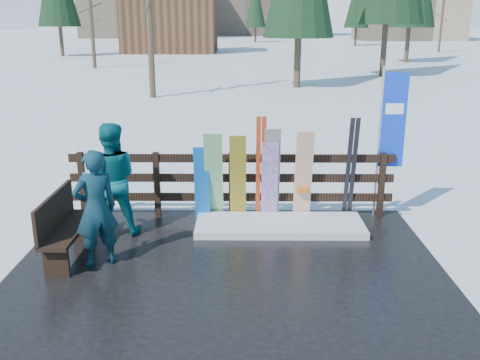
{
  "coord_description": "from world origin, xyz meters",
  "views": [
    {
      "loc": [
        0.22,
        -6.67,
        3.39
      ],
      "look_at": [
        0.16,
        1.0,
        1.1
      ],
      "focal_mm": 40.0,
      "sensor_mm": 36.0,
      "label": 1
    }
  ],
  "objects_px": {
    "snowboard_4": "(272,175)",
    "snowboard_2": "(238,178)",
    "snowboard_5": "(303,176)",
    "person_back": "(111,180)",
    "bench": "(63,225)",
    "person_front": "(96,209)",
    "rental_flag": "(390,126)",
    "snowboard_1": "(214,177)",
    "snowboard_3": "(270,182)",
    "snowboard_0": "(202,184)"
  },
  "relations": [
    {
      "from": "person_front",
      "to": "person_back",
      "type": "distance_m",
      "value": 1.15
    },
    {
      "from": "rental_flag",
      "to": "snowboard_4",
      "type": "bearing_deg",
      "value": -172.29
    },
    {
      "from": "person_front",
      "to": "rental_flag",
      "type": "bearing_deg",
      "value": 171.74
    },
    {
      "from": "snowboard_4",
      "to": "person_back",
      "type": "xyz_separation_m",
      "value": [
        -2.57,
        -0.61,
        0.09
      ]
    },
    {
      "from": "snowboard_4",
      "to": "snowboard_5",
      "type": "relative_size",
      "value": 1.01
    },
    {
      "from": "snowboard_3",
      "to": "snowboard_4",
      "type": "bearing_deg",
      "value": 0.0
    },
    {
      "from": "snowboard_1",
      "to": "person_front",
      "type": "relative_size",
      "value": 0.97
    },
    {
      "from": "snowboard_2",
      "to": "snowboard_5",
      "type": "xyz_separation_m",
      "value": [
        1.1,
        0.0,
        0.04
      ]
    },
    {
      "from": "person_front",
      "to": "person_back",
      "type": "height_order",
      "value": "person_back"
    },
    {
      "from": "snowboard_5",
      "to": "person_back",
      "type": "height_order",
      "value": "person_back"
    },
    {
      "from": "bench",
      "to": "snowboard_0",
      "type": "distance_m",
      "value": 2.43
    },
    {
      "from": "snowboard_4",
      "to": "bench",
      "type": "bearing_deg",
      "value": -153.19
    },
    {
      "from": "snowboard_1",
      "to": "rental_flag",
      "type": "bearing_deg",
      "value": 5.19
    },
    {
      "from": "snowboard_5",
      "to": "rental_flag",
      "type": "xyz_separation_m",
      "value": [
        1.46,
        0.27,
        0.81
      ]
    },
    {
      "from": "snowboard_1",
      "to": "snowboard_3",
      "type": "distance_m",
      "value": 0.95
    },
    {
      "from": "snowboard_4",
      "to": "snowboard_5",
      "type": "height_order",
      "value": "snowboard_4"
    },
    {
      "from": "bench",
      "to": "snowboard_1",
      "type": "relative_size",
      "value": 0.93
    },
    {
      "from": "snowboard_0",
      "to": "person_back",
      "type": "relative_size",
      "value": 0.73
    },
    {
      "from": "snowboard_3",
      "to": "rental_flag",
      "type": "height_order",
      "value": "rental_flag"
    },
    {
      "from": "snowboard_1",
      "to": "snowboard_5",
      "type": "height_order",
      "value": "snowboard_5"
    },
    {
      "from": "bench",
      "to": "rental_flag",
      "type": "xyz_separation_m",
      "value": [
        5.04,
        1.81,
        1.09
      ]
    },
    {
      "from": "snowboard_3",
      "to": "rental_flag",
      "type": "xyz_separation_m",
      "value": [
        2.03,
        0.27,
        0.91
      ]
    },
    {
      "from": "snowboard_5",
      "to": "person_back",
      "type": "xyz_separation_m",
      "value": [
        -3.1,
        -0.61,
        0.11
      ]
    },
    {
      "from": "snowboard_5",
      "to": "person_back",
      "type": "bearing_deg",
      "value": -168.9
    },
    {
      "from": "snowboard_3",
      "to": "snowboard_5",
      "type": "relative_size",
      "value": 0.87
    },
    {
      "from": "snowboard_3",
      "to": "snowboard_2",
      "type": "bearing_deg",
      "value": 180.0
    },
    {
      "from": "bench",
      "to": "person_front",
      "type": "distance_m",
      "value": 0.67
    },
    {
      "from": "snowboard_2",
      "to": "snowboard_4",
      "type": "xyz_separation_m",
      "value": [
        0.57,
        0.0,
        0.05
      ]
    },
    {
      "from": "snowboard_2",
      "to": "snowboard_5",
      "type": "bearing_deg",
      "value": 0.0
    },
    {
      "from": "snowboard_4",
      "to": "person_front",
      "type": "height_order",
      "value": "person_front"
    },
    {
      "from": "snowboard_0",
      "to": "snowboard_2",
      "type": "relative_size",
      "value": 0.85
    },
    {
      "from": "snowboard_4",
      "to": "snowboard_2",
      "type": "bearing_deg",
      "value": 180.0
    },
    {
      "from": "snowboard_0",
      "to": "person_front",
      "type": "bearing_deg",
      "value": -126.96
    },
    {
      "from": "bench",
      "to": "rental_flag",
      "type": "bearing_deg",
      "value": 19.75
    },
    {
      "from": "snowboard_3",
      "to": "person_front",
      "type": "height_order",
      "value": "person_front"
    },
    {
      "from": "snowboard_3",
      "to": "rental_flag",
      "type": "relative_size",
      "value": 0.54
    },
    {
      "from": "person_back",
      "to": "snowboard_1",
      "type": "bearing_deg",
      "value": -171.88
    },
    {
      "from": "rental_flag",
      "to": "person_back",
      "type": "relative_size",
      "value": 1.43
    },
    {
      "from": "snowboard_1",
      "to": "person_back",
      "type": "height_order",
      "value": "person_back"
    },
    {
      "from": "snowboard_4",
      "to": "snowboard_5",
      "type": "distance_m",
      "value": 0.53
    },
    {
      "from": "snowboard_1",
      "to": "person_back",
      "type": "relative_size",
      "value": 0.89
    },
    {
      "from": "bench",
      "to": "person_front",
      "type": "xyz_separation_m",
      "value": [
        0.55,
        -0.21,
        0.32
      ]
    },
    {
      "from": "snowboard_1",
      "to": "snowboard_3",
      "type": "bearing_deg",
      "value": 0.0
    },
    {
      "from": "snowboard_3",
      "to": "snowboard_1",
      "type": "bearing_deg",
      "value": 180.0
    },
    {
      "from": "snowboard_4",
      "to": "person_front",
      "type": "bearing_deg",
      "value": -144.94
    },
    {
      "from": "snowboard_5",
      "to": "rental_flag",
      "type": "bearing_deg",
      "value": 10.46
    },
    {
      "from": "bench",
      "to": "person_back",
      "type": "relative_size",
      "value": 0.83
    },
    {
      "from": "snowboard_4",
      "to": "person_front",
      "type": "xyz_separation_m",
      "value": [
        -2.5,
        -1.76,
        0.02
      ]
    },
    {
      "from": "snowboard_2",
      "to": "snowboard_5",
      "type": "height_order",
      "value": "snowboard_5"
    },
    {
      "from": "bench",
      "to": "snowboard_1",
      "type": "height_order",
      "value": "snowboard_1"
    }
  ]
}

